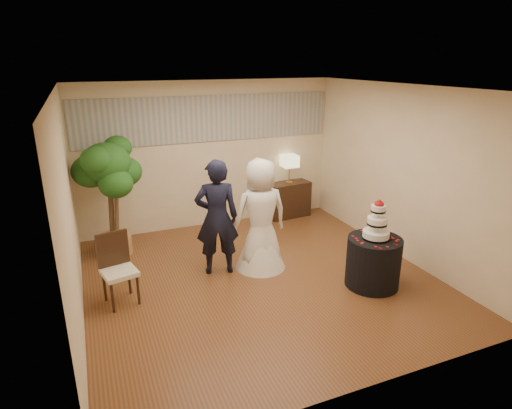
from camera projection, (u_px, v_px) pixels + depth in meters
name	position (u px, v px, depth m)	size (l,w,h in m)	color
floor	(260.00, 279.00, 6.48)	(5.00, 5.00, 0.00)	brown
ceiling	(261.00, 88.00, 5.58)	(5.00, 5.00, 0.00)	white
wall_back	(210.00, 155.00, 8.22)	(5.00, 0.06, 2.80)	beige
wall_front	(368.00, 265.00, 3.84)	(5.00, 0.06, 2.80)	beige
wall_left	(69.00, 213.00, 5.13)	(0.06, 5.00, 2.80)	beige
wall_right	(402.00, 173.00, 6.93)	(0.06, 5.00, 2.80)	beige
mural_border	(209.00, 119.00, 7.98)	(4.90, 0.02, 0.85)	#9D9C94
groom	(217.00, 218.00, 6.42)	(0.66, 0.43, 1.80)	black
bride	(261.00, 215.00, 6.58)	(0.86, 0.79, 1.77)	white
cake_table	(373.00, 262.00, 6.19)	(0.77, 0.77, 0.74)	black
wedding_cake	(377.00, 219.00, 5.98)	(0.38, 0.38, 0.59)	white
console	(289.00, 200.00, 8.94)	(0.88, 0.39, 0.74)	black
table_lamp	(289.00, 169.00, 8.73)	(0.31, 0.31, 0.58)	#CDBC87
ficus_tree	(110.00, 198.00, 6.98)	(0.96, 0.96, 2.02)	#21561B
side_chair	(119.00, 270.00, 5.70)	(0.45, 0.47, 0.97)	black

